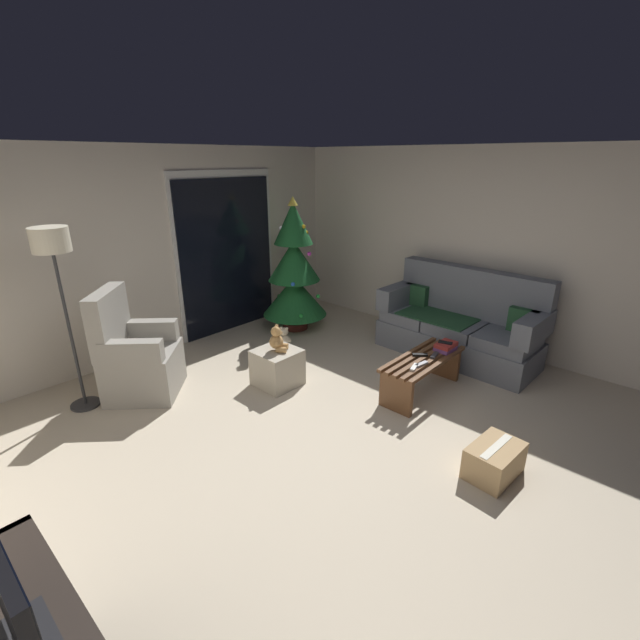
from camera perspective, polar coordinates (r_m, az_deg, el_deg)
ground_plane at (r=4.00m, az=3.65°, el=-15.43°), size 7.00×7.00×0.00m
wall_back at (r=5.78m, az=-20.59°, el=8.27°), size 5.72×0.12×2.50m
wall_right at (r=5.87m, az=22.01°, el=8.27°), size 0.12×6.00×2.50m
patio_door_frame at (r=6.24m, az=-12.09°, el=8.55°), size 1.60×0.02×2.20m
patio_door_glass at (r=6.24m, az=-11.95°, el=8.08°), size 1.50×0.02×2.10m
couch at (r=5.65m, az=17.84°, el=-0.67°), size 0.84×1.96×1.08m
coffee_table at (r=4.70m, az=13.27°, el=-6.28°), size 1.10×0.40×0.41m
remote_black at (r=4.66m, az=12.98°, el=-4.47°), size 0.14×0.15×0.02m
remote_graphite at (r=4.69m, az=14.78°, el=-4.47°), size 0.16×0.08×0.02m
remote_silver at (r=4.46m, az=13.18°, el=-5.64°), size 0.16×0.07×0.02m
remote_white at (r=4.38m, az=12.26°, el=-6.06°), size 0.16×0.08×0.02m
book_stack at (r=4.85m, az=16.14°, el=-3.36°), size 0.25×0.18×0.08m
cell_phone at (r=4.84m, az=16.12°, el=-2.85°), size 0.11×0.16×0.01m
christmas_tree at (r=6.14m, az=-3.40°, el=6.20°), size 0.91×0.91×1.87m
armchair at (r=4.90m, az=-22.87°, el=-4.61°), size 0.97×0.97×1.13m
floor_lamp at (r=4.57m, az=-31.48°, el=6.89°), size 0.32×0.32×1.78m
television at (r=1.86m, az=-36.01°, el=-26.58°), size 0.20×0.84×0.61m
ottoman at (r=4.79m, az=-5.61°, el=-6.19°), size 0.44×0.44×0.41m
teddy_bear_honey at (r=4.65m, az=-5.62°, el=-2.64°), size 0.21×0.22×0.29m
teddy_bear_cream_by_tree at (r=5.72m, az=-4.73°, el=-2.48°), size 0.22×0.21×0.29m
cardboard_box_taped_mid_floor at (r=3.82m, az=21.85°, el=-16.70°), size 0.48×0.35×0.26m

